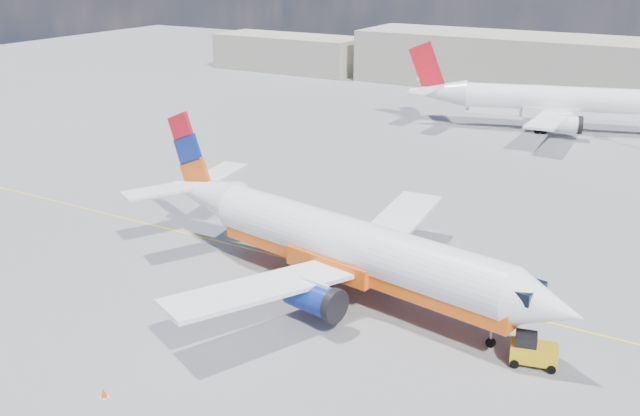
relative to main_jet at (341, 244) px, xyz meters
The scene contains 8 objects.
ground 5.69m from the main_jet, behind, with size 240.00×240.00×0.00m, color slate.
taxi_line 6.19m from the main_jet, 151.84° to the left, with size 70.00×0.15×0.01m, color yellow.
terminal_main 74.52m from the main_jet, 89.76° to the left, with size 70.00×14.00×8.00m, color #A69F8E.
terminal_annex 87.08m from the main_jet, 124.79° to the left, with size 26.00×10.00×6.00m, color #A69F8E.
main_jet is the anchor object (origin of this frame).
second_jet 49.82m from the main_jet, 89.10° to the left, with size 32.76×24.95×9.92m.
gse_tug 13.02m from the main_jet, 10.60° to the right, with size 2.59×1.95×1.68m.
traffic_cone 16.54m from the main_jet, 105.41° to the right, with size 0.36×0.36×0.50m.
Camera 1 is at (23.95, -34.97, 20.27)m, focal length 40.00 mm.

